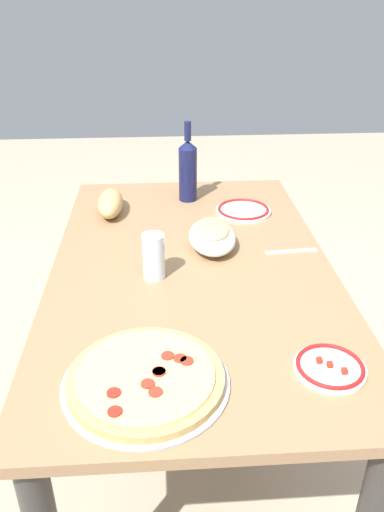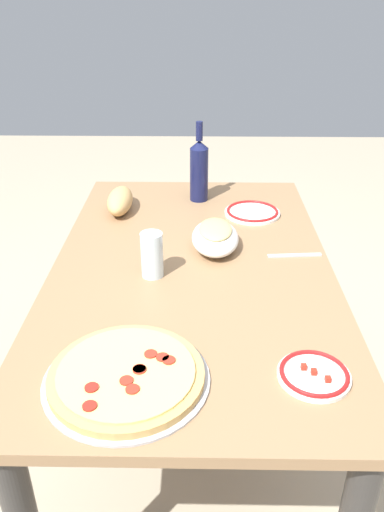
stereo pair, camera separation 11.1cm
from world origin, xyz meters
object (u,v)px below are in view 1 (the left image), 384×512
dining_table (192,296)px  baked_pasta_dish (212,235)px  pepperoni_pizza (146,379)px  water_glass (154,256)px  side_plate_near (330,367)px  wine_bottle (188,169)px  side_plate_far (243,210)px  bread_loaf (110,203)px

dining_table → baked_pasta_dish: bearing=147.7°
pepperoni_pizza → baked_pasta_dish: size_ratio=1.51×
dining_table → water_glass: (0.06, -0.11, 0.18)m
pepperoni_pizza → side_plate_near: pepperoni_pizza is taller
water_glass → wine_bottle: bearing=167.2°
wine_bottle → side_plate_near: size_ratio=1.90×
pepperoni_pizza → side_plate_far: pepperoni_pizza is taller
water_glass → side_plate_near: water_glass is taller
pepperoni_pizza → wine_bottle: bearing=171.6°
side_plate_near → bread_loaf: (-0.89, -0.55, 0.03)m
dining_table → pepperoni_pizza: size_ratio=3.91×
pepperoni_pizza → baked_pasta_dish: (-0.62, 0.20, 0.03)m
wine_bottle → side_plate_near: bearing=14.2°
side_plate_near → side_plate_far: 0.87m
pepperoni_pizza → side_plate_far: 0.95m
baked_pasta_dish → water_glass: water_glass is taller
dining_table → side_plate_far: side_plate_far is taller
baked_pasta_dish → wine_bottle: size_ratio=0.79×
dining_table → water_glass: 0.22m
water_glass → baked_pasta_dish: bearing=133.7°
side_plate_near → wine_bottle: bearing=-165.8°
baked_pasta_dish → side_plate_near: bearing=18.4°
side_plate_far → wine_bottle: bearing=-125.1°
pepperoni_pizza → bread_loaf: 0.92m
wine_bottle → baked_pasta_dish: bearing=7.6°
wine_bottle → bread_loaf: size_ratio=1.42×
pepperoni_pizza → wine_bottle: wine_bottle is taller
pepperoni_pizza → side_plate_near: bearing=92.3°
water_glass → side_plate_far: 0.55m
pepperoni_pizza → bread_loaf: bearing=-171.2°
water_glass → side_plate_near: bearing=42.1°
side_plate_far → baked_pasta_dish: bearing=-28.5°
baked_pasta_dish → pepperoni_pizza: bearing=-18.2°
dining_table → side_plate_far: size_ratio=6.96×
side_plate_far → bread_loaf: size_ratio=0.94×
baked_pasta_dish → water_glass: (0.18, -0.19, 0.03)m
dining_table → baked_pasta_dish: baked_pasta_dish is taller
pepperoni_pizza → baked_pasta_dish: 0.66m
baked_pasta_dish → side_plate_near: 0.64m
side_plate_near → side_plate_far: bearing=-176.2°
side_plate_near → side_plate_far: size_ratio=0.79×
baked_pasta_dish → bread_loaf: size_ratio=1.11×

